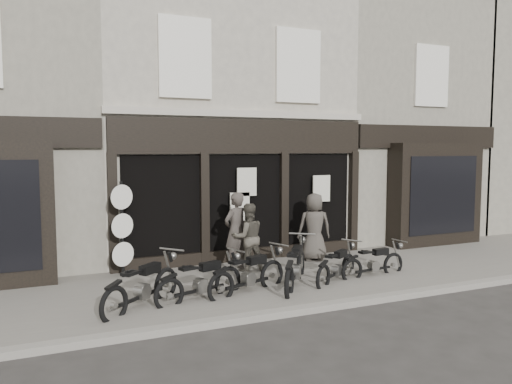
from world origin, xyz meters
name	(u,v)px	position (x,y,z in m)	size (l,w,h in m)	color
ground_plane	(296,293)	(0.00, 0.00, 0.00)	(90.00, 90.00, 0.00)	#2D2B28
pavement	(278,280)	(0.00, 0.90, 0.06)	(30.00, 4.20, 0.12)	slate
kerb	(326,306)	(0.00, -1.25, 0.07)	(30.00, 0.25, 0.13)	gray
central_building	(209,119)	(0.00, 5.95, 4.08)	(7.30, 6.22, 8.34)	#BAB2A0
neighbour_right	(373,124)	(6.35, 5.90, 4.04)	(5.60, 6.73, 8.34)	gray
motorcycle_0	(143,290)	(-3.30, 0.07, 0.42)	(1.85, 1.63, 1.07)	black
motorcycle_1	(201,285)	(-2.13, 0.07, 0.40)	(2.03, 0.91, 1.00)	black
motorcycle_2	(249,278)	(-1.06, 0.15, 0.41)	(2.05, 1.02, 1.03)	black
motorcycle_3	(295,270)	(0.09, 0.20, 0.44)	(1.63, 2.00, 1.12)	black
motorcycle_4	(337,269)	(1.16, 0.18, 0.37)	(1.73, 1.25, 0.93)	black
motorcycle_5	(374,265)	(2.20, 0.19, 0.36)	(1.89, 0.51, 0.90)	black
man_left	(236,231)	(-0.62, 2.02, 1.09)	(0.71, 0.46, 1.94)	#3F3934
man_centre	(248,237)	(-0.39, 1.80, 0.96)	(0.81, 0.63, 1.68)	#48443A
man_right	(314,227)	(1.69, 2.13, 1.03)	(0.89, 0.58, 1.83)	#443F39
advert_sign_post	(122,233)	(-3.32, 2.38, 1.16)	(0.54, 0.37, 2.38)	black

